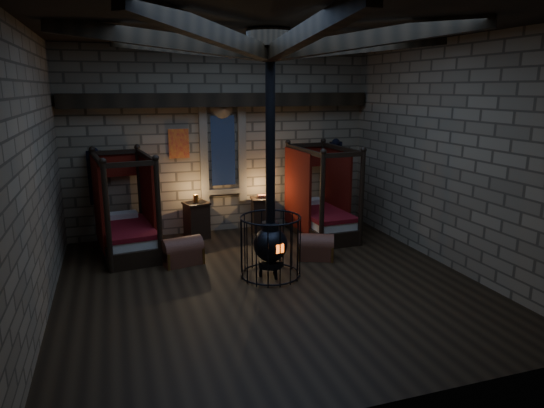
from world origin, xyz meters
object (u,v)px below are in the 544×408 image
object	(u,v)px
bed_left	(127,229)
bed_right	(320,214)
trunk_right	(316,248)
stove	(270,242)
trunk_left	(182,252)

from	to	relation	value
bed_left	bed_right	size ratio (longest dim) A/B	1.01
trunk_right	bed_left	bearing A→B (deg)	179.68
trunk_right	stove	bearing A→B (deg)	-128.94
trunk_right	stove	distance (m)	1.35
bed_left	trunk_left	distance (m)	1.42
trunk_right	stove	size ratio (longest dim) A/B	0.20
trunk_left	trunk_right	xyz separation A→B (m)	(2.55, -0.53, -0.01)
trunk_left	stove	xyz separation A→B (m)	(1.41, -1.13, 0.41)
bed_right	stove	distance (m)	2.78
bed_left	stove	bearing A→B (deg)	-48.84
trunk_left	trunk_right	world-z (taller)	trunk_left
bed_left	bed_right	xyz separation A→B (m)	(4.26, -0.08, 0.00)
trunk_left	trunk_right	size ratio (longest dim) A/B	1.00
bed_left	bed_right	world-z (taller)	bed_right
trunk_right	stove	world-z (taller)	stove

